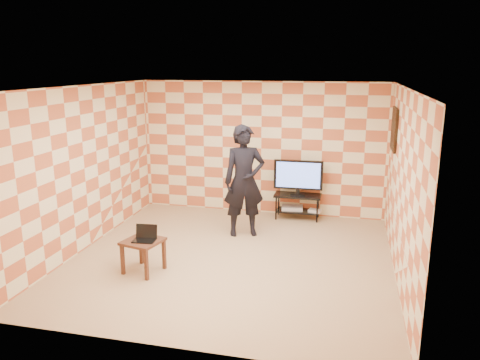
% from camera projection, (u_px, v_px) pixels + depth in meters
% --- Properties ---
extents(floor, '(5.00, 5.00, 0.00)m').
position_uv_depth(floor, '(231.00, 258.00, 7.49)').
color(floor, tan).
rests_on(floor, ground).
extents(wall_back, '(5.00, 0.02, 2.70)m').
position_uv_depth(wall_back, '(261.00, 149.00, 9.52)').
color(wall_back, beige).
rests_on(wall_back, ground).
extents(wall_front, '(5.00, 0.02, 2.70)m').
position_uv_depth(wall_front, '(171.00, 232.00, 4.80)').
color(wall_front, beige).
rests_on(wall_front, ground).
extents(wall_left, '(0.02, 5.00, 2.70)m').
position_uv_depth(wall_left, '(84.00, 168.00, 7.72)').
color(wall_left, beige).
rests_on(wall_left, ground).
extents(wall_right, '(0.02, 5.00, 2.70)m').
position_uv_depth(wall_right, '(402.00, 186.00, 6.61)').
color(wall_right, beige).
rests_on(wall_right, ground).
extents(ceiling, '(5.00, 5.00, 0.02)m').
position_uv_depth(ceiling, '(231.00, 87.00, 6.84)').
color(ceiling, white).
rests_on(ceiling, wall_back).
extents(wall_art, '(0.04, 0.72, 0.72)m').
position_uv_depth(wall_art, '(394.00, 129.00, 7.93)').
color(wall_art, black).
rests_on(wall_art, wall_right).
extents(tv_stand, '(0.92, 0.41, 0.50)m').
position_uv_depth(tv_stand, '(297.00, 201.00, 9.33)').
color(tv_stand, black).
rests_on(tv_stand, floor).
extents(tv, '(0.96, 0.19, 0.70)m').
position_uv_depth(tv, '(298.00, 176.00, 9.21)').
color(tv, black).
rests_on(tv, tv_stand).
extents(dvd_player, '(0.45, 0.34, 0.07)m').
position_uv_depth(dvd_player, '(292.00, 208.00, 9.43)').
color(dvd_player, silver).
rests_on(dvd_player, tv_stand).
extents(game_console, '(0.26, 0.21, 0.05)m').
position_uv_depth(game_console, '(315.00, 211.00, 9.26)').
color(game_console, silver).
rests_on(game_console, tv_stand).
extents(side_table, '(0.62, 0.62, 0.50)m').
position_uv_depth(side_table, '(143.00, 246.00, 6.93)').
color(side_table, '#392214').
rests_on(side_table, floor).
extents(laptop, '(0.34, 0.28, 0.22)m').
position_uv_depth(laptop, '(145.00, 237.00, 6.90)').
color(laptop, black).
rests_on(laptop, side_table).
extents(person, '(0.85, 0.71, 2.00)m').
position_uv_depth(person, '(244.00, 181.00, 8.32)').
color(person, black).
rests_on(person, floor).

